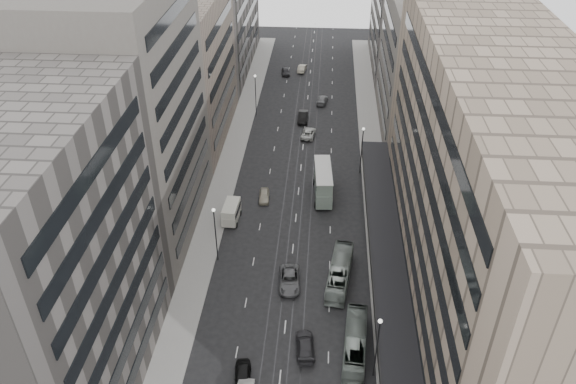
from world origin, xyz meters
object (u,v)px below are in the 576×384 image
(sedan_2, at_px, (289,280))
(bus_far, at_px, (340,272))
(sedan_0, at_px, (243,377))
(double_decker, at_px, (323,182))
(panel_van, at_px, (231,212))
(bus_near, at_px, (355,342))

(sedan_2, bearing_deg, bus_far, 6.26)
(bus_far, height_order, sedan_0, bus_far)
(sedan_0, bearing_deg, double_decker, 71.33)
(double_decker, relative_size, sedan_0, 2.08)
(bus_far, height_order, panel_van, bus_far)
(bus_far, xyz_separation_m, panel_van, (-15.41, 11.58, 0.12))
(panel_van, bearing_deg, sedan_0, -75.89)
(double_decker, distance_m, sedan_2, 20.33)
(double_decker, bearing_deg, sedan_0, -106.13)
(double_decker, distance_m, panel_van, 14.85)
(bus_far, height_order, sedan_2, bus_far)
(sedan_2, bearing_deg, panel_van, 122.18)
(bus_near, height_order, sedan_2, bus_near)
(panel_van, xyz_separation_m, sedan_0, (5.40, -27.40, -0.82))
(panel_van, height_order, sedan_0, panel_van)
(sedan_0, height_order, sedan_2, sedan_2)
(bus_near, xyz_separation_m, bus_far, (-1.61, 11.01, 0.06))
(bus_near, height_order, panel_van, panel_van)
(double_decker, xyz_separation_m, panel_van, (-12.93, -7.22, -1.02))
(bus_far, distance_m, sedan_0, 18.73)
(double_decker, distance_m, sedan_0, 35.48)
(panel_van, bearing_deg, double_decker, 32.13)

